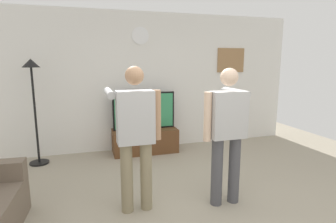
{
  "coord_description": "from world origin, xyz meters",
  "views": [
    {
      "loc": [
        -1.12,
        -2.46,
        1.75
      ],
      "look_at": [
        -0.02,
        1.2,
        1.05
      ],
      "focal_mm": 29.21,
      "sensor_mm": 36.0,
      "label": 1
    }
  ],
  "objects_px": {
    "television": "(144,111)",
    "framed_picture": "(231,60)",
    "tv_stand": "(145,141)",
    "person_standing_nearer_lamp": "(135,131)",
    "floor_lamp": "(33,90)",
    "person_standing_nearer_couch": "(227,129)",
    "wall_clock": "(140,36)"
  },
  "relations": [
    {
      "from": "person_standing_nearer_lamp",
      "to": "person_standing_nearer_couch",
      "type": "bearing_deg",
      "value": -8.03
    },
    {
      "from": "floor_lamp",
      "to": "framed_picture",
      "type": "bearing_deg",
      "value": 5.54
    },
    {
      "from": "framed_picture",
      "to": "person_standing_nearer_lamp",
      "type": "bearing_deg",
      "value": -136.96
    },
    {
      "from": "person_standing_nearer_lamp",
      "to": "floor_lamp",
      "type": "bearing_deg",
      "value": 124.62
    },
    {
      "from": "wall_clock",
      "to": "person_standing_nearer_couch",
      "type": "height_order",
      "value": "wall_clock"
    },
    {
      "from": "wall_clock",
      "to": "person_standing_nearer_lamp",
      "type": "height_order",
      "value": "wall_clock"
    },
    {
      "from": "television",
      "to": "tv_stand",
      "type": "bearing_deg",
      "value": -90.0
    },
    {
      "from": "television",
      "to": "person_standing_nearer_lamp",
      "type": "relative_size",
      "value": 0.7
    },
    {
      "from": "television",
      "to": "framed_picture",
      "type": "distance_m",
      "value": 2.21
    },
    {
      "from": "floor_lamp",
      "to": "person_standing_nearer_couch",
      "type": "bearing_deg",
      "value": -40.99
    },
    {
      "from": "television",
      "to": "person_standing_nearer_couch",
      "type": "distance_m",
      "value": 2.32
    },
    {
      "from": "floor_lamp",
      "to": "wall_clock",
      "type": "bearing_deg",
      "value": 11.04
    },
    {
      "from": "wall_clock",
      "to": "tv_stand",
      "type": "bearing_deg",
      "value": -90.0
    },
    {
      "from": "wall_clock",
      "to": "framed_picture",
      "type": "xyz_separation_m",
      "value": [
        1.97,
        0.0,
        -0.46
      ]
    },
    {
      "from": "wall_clock",
      "to": "floor_lamp",
      "type": "bearing_deg",
      "value": -168.96
    },
    {
      "from": "tv_stand",
      "to": "floor_lamp",
      "type": "height_order",
      "value": "floor_lamp"
    },
    {
      "from": "framed_picture",
      "to": "floor_lamp",
      "type": "height_order",
      "value": "framed_picture"
    },
    {
      "from": "framed_picture",
      "to": "person_standing_nearer_lamp",
      "type": "distance_m",
      "value": 3.53
    },
    {
      "from": "floor_lamp",
      "to": "person_standing_nearer_lamp",
      "type": "bearing_deg",
      "value": -55.38
    },
    {
      "from": "tv_stand",
      "to": "floor_lamp",
      "type": "bearing_deg",
      "value": -177.59
    },
    {
      "from": "television",
      "to": "wall_clock",
      "type": "distance_m",
      "value": 1.45
    },
    {
      "from": "framed_picture",
      "to": "person_standing_nearer_couch",
      "type": "relative_size",
      "value": 0.37
    },
    {
      "from": "television",
      "to": "floor_lamp",
      "type": "xyz_separation_m",
      "value": [
        -1.9,
        -0.13,
        0.47
      ]
    },
    {
      "from": "wall_clock",
      "to": "floor_lamp",
      "type": "relative_size",
      "value": 0.18
    },
    {
      "from": "framed_picture",
      "to": "person_standing_nearer_lamp",
      "type": "relative_size",
      "value": 0.37
    },
    {
      "from": "person_standing_nearer_couch",
      "to": "television",
      "type": "bearing_deg",
      "value": 103.62
    },
    {
      "from": "floor_lamp",
      "to": "person_standing_nearer_lamp",
      "type": "distance_m",
      "value": 2.41
    },
    {
      "from": "television",
      "to": "floor_lamp",
      "type": "height_order",
      "value": "floor_lamp"
    },
    {
      "from": "tv_stand",
      "to": "person_standing_nearer_lamp",
      "type": "relative_size",
      "value": 0.73
    },
    {
      "from": "person_standing_nearer_couch",
      "to": "floor_lamp",
      "type": "bearing_deg",
      "value": 139.01
    },
    {
      "from": "wall_clock",
      "to": "person_standing_nearer_couch",
      "type": "distance_m",
      "value": 2.86
    },
    {
      "from": "television",
      "to": "framed_picture",
      "type": "bearing_deg",
      "value": 7.19
    }
  ]
}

